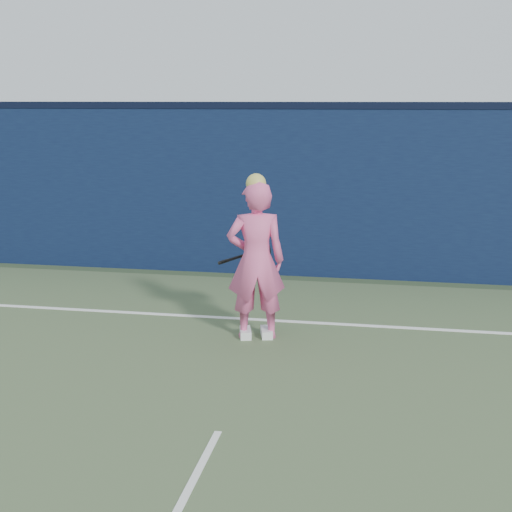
# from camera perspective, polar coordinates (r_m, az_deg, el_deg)

# --- Properties ---
(ground) EXTENTS (80.00, 80.00, 0.00)m
(ground) POSITION_cam_1_polar(r_m,az_deg,el_deg) (5.10, -5.78, -18.83)
(ground) COLOR #2D3E26
(ground) RESTS_ON ground
(backstop_wall) EXTENTS (24.00, 0.40, 2.50)m
(backstop_wall) POSITION_cam_1_polar(r_m,az_deg,el_deg) (10.84, 3.62, 5.05)
(backstop_wall) COLOR #0C1535
(backstop_wall) RESTS_ON ground
(wall_cap) EXTENTS (24.00, 0.42, 0.10)m
(wall_cap) POSITION_cam_1_polar(r_m,az_deg,el_deg) (10.75, 3.72, 11.94)
(wall_cap) COLOR black
(wall_cap) RESTS_ON backstop_wall
(player) EXTENTS (0.73, 0.57, 1.86)m
(player) POSITION_cam_1_polar(r_m,az_deg,el_deg) (7.88, -0.00, -0.34)
(player) COLOR #EB5B96
(player) RESTS_ON ground
(racket) EXTENTS (0.62, 0.25, 0.34)m
(racket) POSITION_cam_1_polar(r_m,az_deg,el_deg) (8.32, -0.10, 0.25)
(racket) COLOR black
(racket) RESTS_ON ground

